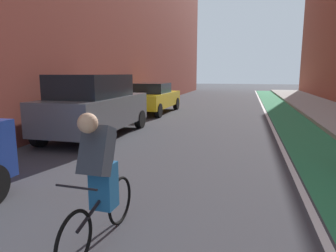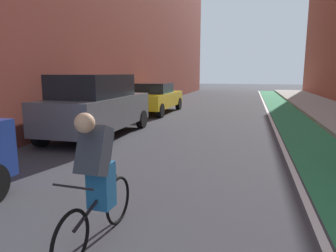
# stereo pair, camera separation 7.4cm
# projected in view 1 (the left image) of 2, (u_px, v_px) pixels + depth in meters

# --- Properties ---
(ground_plane) EXTENTS (92.42, 92.42, 0.00)m
(ground_plane) POSITION_uv_depth(u_px,v_px,m) (212.00, 117.00, 14.15)
(ground_plane) COLOR #38383D
(bike_lane_paint) EXTENTS (1.60, 42.01, 0.00)m
(bike_lane_paint) POSITION_uv_depth(u_px,v_px,m) (284.00, 114.00, 15.21)
(bike_lane_paint) COLOR #2D8451
(bike_lane_paint) RESTS_ON ground
(lane_divider_stripe) EXTENTS (0.12, 42.01, 0.00)m
(lane_divider_stripe) POSITION_uv_depth(u_px,v_px,m) (266.00, 113.00, 15.44)
(lane_divider_stripe) COLOR white
(lane_divider_stripe) RESTS_ON ground
(sidewalk_right) EXTENTS (3.04, 42.01, 0.14)m
(sidewalk_right) POSITION_uv_depth(u_px,v_px,m) (335.00, 114.00, 14.63)
(sidewalk_right) COLOR #A8A59E
(sidewalk_right) RESTS_ON ground
(parked_suv_gray) EXTENTS (1.93, 4.56, 1.98)m
(parked_suv_gray) POSITION_uv_depth(u_px,v_px,m) (95.00, 105.00, 9.60)
(parked_suv_gray) COLOR #595B60
(parked_suv_gray) RESTS_ON ground
(parked_sedan_yellow_cab) EXTENTS (1.91, 4.48, 1.53)m
(parked_sedan_yellow_cab) POSITION_uv_depth(u_px,v_px,m) (153.00, 98.00, 15.51)
(parked_sedan_yellow_cab) COLOR yellow
(parked_sedan_yellow_cab) RESTS_ON ground
(cyclist_lead) EXTENTS (0.48, 1.70, 1.60)m
(cyclist_lead) POSITION_uv_depth(u_px,v_px,m) (100.00, 175.00, 3.49)
(cyclist_lead) COLOR black
(cyclist_lead) RESTS_ON ground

